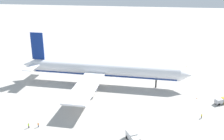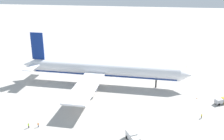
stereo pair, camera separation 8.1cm
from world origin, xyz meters
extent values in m
plane|color=#ADA8A0|center=(0.00, 0.00, 0.00)|extent=(600.00, 600.00, 0.00)
cylinder|color=white|center=(0.00, 0.00, 6.91)|extent=(67.39, 8.54, 6.16)
cone|color=white|center=(36.05, -1.28, 6.91)|extent=(5.14, 6.21, 6.04)
cone|color=white|center=(-36.67, 1.30, 6.91)|extent=(6.37, 6.07, 5.85)
cube|color=navy|center=(-31.59, 1.12, 16.34)|extent=(6.01, 0.71, 12.69)
cube|color=white|center=(-31.87, 7.16, 8.15)|extent=(4.76, 10.36, 0.36)
cube|color=white|center=(-32.30, -4.89, 8.15)|extent=(4.76, 10.36, 0.36)
cube|color=white|center=(-2.70, 18.80, 5.99)|extent=(10.10, 31.52, 0.70)
cylinder|color=slate|center=(-1.86, 14.08, 4.00)|extent=(5.29, 3.47, 3.29)
cube|color=white|center=(-4.02, -18.56, 5.99)|extent=(10.10, 31.52, 0.70)
cylinder|color=slate|center=(-2.85, -13.92, 3.90)|extent=(4.72, 3.64, 3.48)
cylinder|color=black|center=(23.51, -0.83, 1.92)|extent=(0.70, 0.70, 3.83)
cylinder|color=black|center=(-3.18, 5.20, 1.92)|extent=(0.70, 0.70, 3.83)
cylinder|color=black|center=(-3.54, -4.96, 1.92)|extent=(0.70, 0.70, 3.83)
cube|color=navy|center=(0.00, 0.00, 5.22)|extent=(64.69, 8.13, 0.50)
cube|color=yellow|center=(49.96, -12.08, 1.37)|extent=(2.19, 2.43, 1.85)
cube|color=#B2B2B7|center=(47.80, -13.29, 1.33)|extent=(3.46, 3.15, 1.76)
cylinder|color=black|center=(49.34, -11.27, 0.45)|extent=(0.93, 0.70, 0.90)
cylinder|color=black|center=(46.79, -12.71, 0.45)|extent=(0.93, 0.70, 0.90)
cylinder|color=black|center=(47.78, -14.46, 0.45)|extent=(0.93, 0.70, 0.90)
cube|color=silver|center=(16.15, -41.78, 1.57)|extent=(4.02, 4.49, 2.24)
cube|color=black|center=(18.12, -45.16, 1.98)|extent=(1.83, 1.11, 0.90)
cylinder|color=black|center=(16.82, -40.48, 0.45)|extent=(0.71, 0.93, 0.90)
cylinder|color=black|center=(14.69, -41.72, 0.45)|extent=(0.71, 0.93, 0.90)
cylinder|color=#3F3F47|center=(39.52, -25.43, 0.41)|extent=(0.42, 0.42, 0.81)
cylinder|color=yellow|center=(39.52, -25.43, 1.12)|extent=(0.52, 0.52, 0.61)
sphere|color=#8C6647|center=(39.52, -25.43, 1.53)|extent=(0.22, 0.22, 0.22)
cylinder|color=navy|center=(-15.00, -39.77, 0.40)|extent=(0.39, 0.39, 0.81)
cylinder|color=orange|center=(-15.00, -39.77, 1.11)|extent=(0.48, 0.48, 0.60)
sphere|color=beige|center=(-15.00, -39.77, 1.52)|extent=(0.22, 0.22, 0.22)
cylinder|color=black|center=(-17.92, -40.76, 0.44)|extent=(0.43, 0.43, 0.88)
cylinder|color=#B2F219|center=(-17.92, -40.76, 1.21)|extent=(0.53, 0.53, 0.66)
sphere|color=#8C6647|center=(-17.92, -40.76, 1.66)|extent=(0.24, 0.24, 0.24)
cone|color=orange|center=(39.98, 29.52, 0.28)|extent=(0.36, 0.36, 0.55)
cone|color=orange|center=(40.14, -9.51, 0.28)|extent=(0.36, 0.36, 0.55)
cone|color=orange|center=(36.19, 24.47, 0.28)|extent=(0.36, 0.36, 0.55)
camera|label=1|loc=(21.09, -112.14, 48.34)|focal=42.90mm
camera|label=2|loc=(21.17, -112.12, 48.34)|focal=42.90mm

